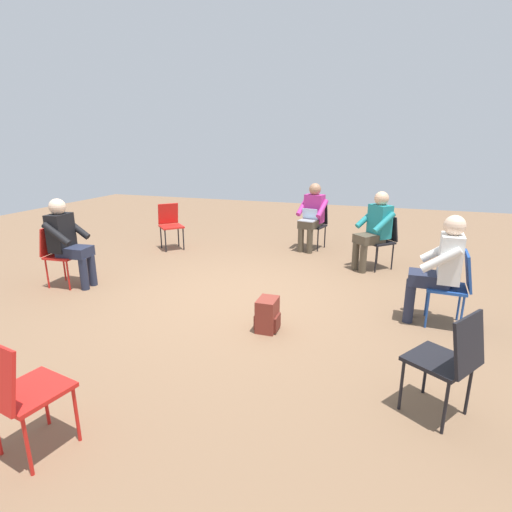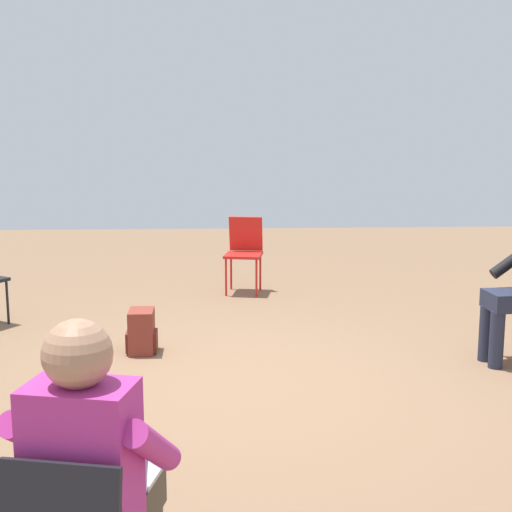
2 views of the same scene
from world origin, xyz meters
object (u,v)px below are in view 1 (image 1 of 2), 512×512
object	(u,v)px
chair_east	(454,283)
person_in_white	(440,264)
backpack_near_laptop_user	(267,316)
chair_south	(19,389)
chair_north	(315,222)
chair_west	(59,251)
chair_northwest	(170,223)
chair_northeast	(382,238)
person_in_black	(67,238)
chair_southeast	(449,357)
person_in_teal	(375,227)
person_with_laptop	(312,213)

from	to	relation	value
chair_east	person_in_white	world-z (taller)	person_in_white
backpack_near_laptop_user	chair_south	bearing A→B (deg)	-112.65
chair_north	chair_west	world-z (taller)	same
chair_northwest	chair_northeast	bearing A→B (deg)	134.74
chair_northwest	person_in_black	distance (m)	2.31
chair_north	person_in_black	bearing A→B (deg)	61.48
person_in_black	person_in_white	world-z (taller)	same
chair_southeast	person_in_teal	distance (m)	3.63
chair_southeast	chair_west	xyz separation A→B (m)	(-4.85, 1.35, 0.00)
chair_northeast	chair_southeast	distance (m)	3.72
backpack_near_laptop_user	person_in_white	bearing A→B (deg)	24.48
chair_south	person_with_laptop	world-z (taller)	person_with_laptop
chair_south	chair_north	xyz separation A→B (m)	(0.74, 5.88, 0.00)
chair_southeast	person_in_white	xyz separation A→B (m)	(0.06, 1.73, 0.20)
chair_northwest	person_with_laptop	xyz separation A→B (m)	(2.55, 0.78, 0.20)
chair_northeast	person_in_black	distance (m)	4.70
chair_south	chair_north	distance (m)	5.93
chair_west	person_in_black	size ratio (longest dim) A/B	0.69
chair_east	chair_northwest	bearing A→B (deg)	70.30
chair_southeast	person_in_black	size ratio (longest dim) A/B	0.69
chair_west	chair_east	bearing A→B (deg)	89.21
chair_north	chair_northeast	bearing A→B (deg)	156.36
chair_south	person_in_white	size ratio (longest dim) A/B	0.69
chair_east	backpack_near_laptop_user	bearing A→B (deg)	115.17
person_in_black	backpack_near_laptop_user	size ratio (longest dim) A/B	3.44
chair_north	chair_east	distance (m)	3.55
chair_west	person_in_teal	size ratio (longest dim) A/B	0.69
chair_south	backpack_near_laptop_user	world-z (taller)	chair_south
chair_northwest	person_in_teal	size ratio (longest dim) A/B	0.69
chair_northwest	person_in_black	bearing A→B (deg)	38.30
chair_south	chair_southeast	size ratio (longest dim) A/B	1.00
chair_southeast	person_in_black	xyz separation A→B (m)	(-4.68, 1.37, 0.20)
chair_northeast	person_in_teal	bearing A→B (deg)	90.00
backpack_near_laptop_user	chair_northwest	bearing A→B (deg)	135.72
chair_east	person_in_white	size ratio (longest dim) A/B	0.69
chair_northwest	person_in_black	world-z (taller)	person_in_black
chair_northeast	person_in_black	world-z (taller)	person_in_black
chair_north	chair_east	world-z (taller)	same
chair_west	person_with_laptop	bearing A→B (deg)	131.14
chair_north	person_in_black	xyz separation A→B (m)	(-2.84, -3.23, 0.20)
chair_southeast	chair_south	bearing A→B (deg)	149.66
person_in_black	backpack_near_laptop_user	bearing A→B (deg)	77.14
chair_north	person_with_laptop	world-z (taller)	person_with_laptop
chair_south	backpack_near_laptop_user	xyz separation A→B (m)	(0.93, 2.23, -0.34)
chair_southeast	person_in_teal	xyz separation A→B (m)	(-0.72, 3.56, 0.20)
person_in_white	chair_northeast	bearing A→B (deg)	21.56
chair_west	chair_northeast	bearing A→B (deg)	113.75
chair_south	chair_southeast	world-z (taller)	same
person_in_black	person_with_laptop	bearing A→B (deg)	132.66
chair_east	chair_northeast	bearing A→B (deg)	25.74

